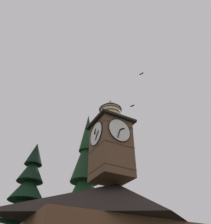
{
  "coord_description": "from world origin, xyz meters",
  "views": [
    {
      "loc": [
        12.68,
        16.71,
        1.41
      ],
      "look_at": [
        3.41,
        0.13,
        15.42
      ],
      "focal_mm": 35.23,
      "sensor_mm": 36.0,
      "label": 1
    }
  ],
  "objects_px": {
    "moon": "(74,199)",
    "flying_bird_high": "(132,106)",
    "flying_bird_low": "(141,74)",
    "pine_tree_behind": "(84,200)",
    "clock_tower": "(111,140)",
    "pine_tree_aside": "(22,219)"
  },
  "relations": [
    {
      "from": "moon",
      "to": "flying_bird_high",
      "type": "bearing_deg",
      "value": 78.71
    },
    {
      "from": "flying_bird_high",
      "to": "flying_bird_low",
      "type": "distance_m",
      "value": 4.17
    },
    {
      "from": "pine_tree_behind",
      "to": "clock_tower",
      "type": "bearing_deg",
      "value": 91.11
    },
    {
      "from": "pine_tree_behind",
      "to": "moon",
      "type": "xyz_separation_m",
      "value": [
        -11.06,
        -30.96,
        8.5
      ]
    },
    {
      "from": "pine_tree_behind",
      "to": "flying_bird_high",
      "type": "distance_m",
      "value": 12.48
    },
    {
      "from": "clock_tower",
      "to": "flying_bird_low",
      "type": "bearing_deg",
      "value": 144.71
    },
    {
      "from": "clock_tower",
      "to": "pine_tree_aside",
      "type": "relative_size",
      "value": 0.73
    },
    {
      "from": "flying_bird_low",
      "to": "clock_tower",
      "type": "bearing_deg",
      "value": -35.29
    },
    {
      "from": "pine_tree_aside",
      "to": "moon",
      "type": "relative_size",
      "value": 5.83
    },
    {
      "from": "pine_tree_aside",
      "to": "clock_tower",
      "type": "bearing_deg",
      "value": 138.67
    },
    {
      "from": "clock_tower",
      "to": "pine_tree_aside",
      "type": "bearing_deg",
      "value": -41.33
    },
    {
      "from": "flying_bird_high",
      "to": "flying_bird_low",
      "type": "bearing_deg",
      "value": 78.1
    },
    {
      "from": "pine_tree_behind",
      "to": "flying_bird_low",
      "type": "distance_m",
      "value": 15.87
    },
    {
      "from": "pine_tree_aside",
      "to": "flying_bird_low",
      "type": "distance_m",
      "value": 19.79
    },
    {
      "from": "pine_tree_aside",
      "to": "flying_bird_high",
      "type": "xyz_separation_m",
      "value": [
        -9.87,
        4.26,
        13.34
      ]
    },
    {
      "from": "pine_tree_behind",
      "to": "flying_bird_low",
      "type": "height_order",
      "value": "flying_bird_low"
    },
    {
      "from": "clock_tower",
      "to": "flying_bird_high",
      "type": "relative_size",
      "value": 15.36
    },
    {
      "from": "moon",
      "to": "pine_tree_aside",
      "type": "bearing_deg",
      "value": 61.5
    },
    {
      "from": "pine_tree_behind",
      "to": "pine_tree_aside",
      "type": "xyz_separation_m",
      "value": [
        5.89,
        0.26,
        -2.4
      ]
    },
    {
      "from": "flying_bird_high",
      "to": "flying_bird_low",
      "type": "relative_size",
      "value": 1.03
    },
    {
      "from": "pine_tree_behind",
      "to": "moon",
      "type": "height_order",
      "value": "pine_tree_behind"
    },
    {
      "from": "flying_bird_low",
      "to": "flying_bird_high",
      "type": "bearing_deg",
      "value": -101.9
    }
  ]
}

